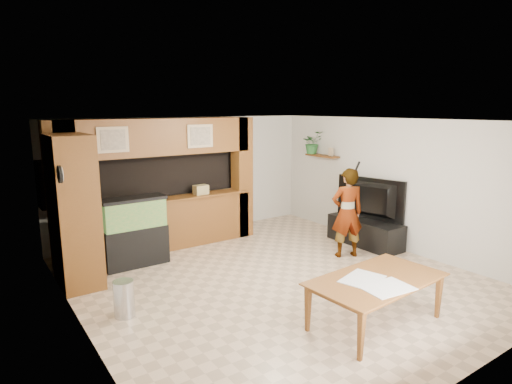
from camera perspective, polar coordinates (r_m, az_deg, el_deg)
floor at (r=7.25m, az=2.48°, el=-11.54°), size 6.50×6.50×0.00m
ceiling at (r=6.69m, az=2.67°, el=9.46°), size 6.50×6.50×0.00m
wall_back at (r=9.60m, az=-9.26°, el=2.05°), size 6.00×0.00×6.00m
wall_left at (r=5.62m, az=-22.66°, el=-5.18°), size 0.00×6.50×6.50m
wall_right at (r=8.96m, az=18.03°, el=1.00°), size 0.00×6.50×6.50m
partition at (r=8.67m, az=-13.17°, el=1.01°), size 4.20×0.99×2.60m
wall_clock at (r=6.47m, az=-24.67°, el=2.16°), size 0.05×0.25×0.25m
wall_shelf at (r=10.09m, az=8.81°, el=4.80°), size 0.25×0.90×0.04m
pantry_cabinet at (r=7.28m, az=-23.10°, el=-2.41°), size 0.60×0.98×2.40m
trash_can at (r=6.24m, az=-17.20°, el=-13.44°), size 0.28×0.28×0.51m
aquarium at (r=7.96m, az=-15.88°, el=-5.21°), size 1.13×0.42×1.25m
tv_stand at (r=9.17m, az=14.33°, el=-5.20°), size 0.59×1.60×0.53m
television at (r=9.00m, az=14.54°, el=-0.95°), size 0.51×1.50×0.86m
photo_frame at (r=9.87m, az=9.95°, el=5.29°), size 0.04×0.14×0.19m
potted_plant at (r=10.27m, az=7.51°, el=6.56°), size 0.48×0.42×0.53m
person at (r=8.24m, az=12.06°, el=-2.74°), size 0.73×0.62×1.70m
microphone at (r=8.00m, az=13.40°, el=3.40°), size 0.04×0.11×0.17m
dining_table at (r=5.94m, az=15.90°, el=-13.95°), size 1.88×1.12×0.64m
newspaper_a at (r=5.75m, az=13.98°, el=-11.19°), size 0.67×0.56×0.01m
newspaper_b at (r=5.57m, az=17.07°, el=-12.10°), size 0.65×0.50×0.01m
counter_box at (r=8.89m, az=-7.37°, el=0.31°), size 0.30×0.20×0.19m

